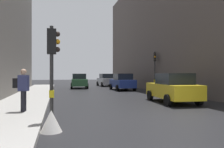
% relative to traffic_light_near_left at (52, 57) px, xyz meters
% --- Properties ---
extents(ground_plane, '(120.00, 120.00, 0.00)m').
position_rel_traffic_light_near_left_xyz_m(ground_plane, '(4.72, 0.13, -2.29)').
color(ground_plane, black).
extents(sidewalk_kerb, '(2.78, 40.00, 0.16)m').
position_rel_traffic_light_near_left_xyz_m(sidewalk_kerb, '(-1.72, 6.13, -2.21)').
color(sidewalk_kerb, '#A8A5A0').
rests_on(sidewalk_kerb, ground).
extents(building_facade_right, '(12.00, 34.83, 13.78)m').
position_rel_traffic_light_near_left_xyz_m(building_facade_right, '(15.76, 12.94, 4.60)').
color(building_facade_right, '#5B514C').
rests_on(building_facade_right, ground).
extents(traffic_light_near_left, '(0.43, 0.25, 3.32)m').
position_rel_traffic_light_near_left_xyz_m(traffic_light_near_left, '(0.00, 0.00, 0.00)').
color(traffic_light_near_left, '#2D2D2D').
rests_on(traffic_light_near_left, ground).
extents(traffic_light_mid_street, '(0.33, 0.45, 3.92)m').
position_rel_traffic_light_near_left_xyz_m(traffic_light_mid_street, '(9.45, 12.27, 0.41)').
color(traffic_light_mid_street, '#2D2D2D').
rests_on(traffic_light_mid_street, ground).
extents(car_green_estate, '(2.24, 4.31, 1.76)m').
position_rel_traffic_light_near_left_xyz_m(car_green_estate, '(2.72, 19.18, -1.41)').
color(car_green_estate, '#2D6038').
rests_on(car_green_estate, ground).
extents(car_silver_hatchback, '(2.17, 4.28, 1.76)m').
position_rel_traffic_light_near_left_xyz_m(car_silver_hatchback, '(6.85, 22.76, -1.41)').
color(car_silver_hatchback, '#BCBCC1').
rests_on(car_silver_hatchback, ground).
extents(car_yellow_taxi, '(2.23, 4.31, 1.76)m').
position_rel_traffic_light_near_left_xyz_m(car_yellow_taxi, '(6.83, 4.20, -1.41)').
color(car_yellow_taxi, yellow).
rests_on(car_yellow_taxi, ground).
extents(car_blue_van, '(2.02, 4.20, 1.76)m').
position_rel_traffic_light_near_left_xyz_m(car_blue_van, '(6.87, 14.77, -1.41)').
color(car_blue_van, navy).
rests_on(car_blue_van, ground).
extents(pedestrian_with_grey_backpack, '(0.64, 0.39, 1.77)m').
position_rel_traffic_light_near_left_xyz_m(pedestrian_with_grey_backpack, '(-1.25, 2.14, -1.13)').
color(pedestrian_with_grey_backpack, black).
rests_on(pedestrian_with_grey_backpack, sidewalk_kerb).
extents(warning_sign_triangle, '(0.64, 0.64, 0.65)m').
position_rel_traffic_light_near_left_xyz_m(warning_sign_triangle, '(-0.01, -0.88, -1.97)').
color(warning_sign_triangle, silver).
rests_on(warning_sign_triangle, ground).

